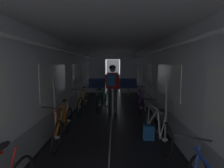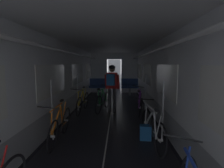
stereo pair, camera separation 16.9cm
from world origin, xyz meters
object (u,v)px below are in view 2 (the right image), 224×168
bench_seat_far_left (98,85)px  bicycle_purple (140,103)px  bench_seat_far_right (130,85)px  bicycle_orange (60,125)px  bicycle_green_in_aisle (103,101)px  bicycle_yellow (83,102)px  person_cyclist_aisle (112,84)px  bicycle_silver (152,128)px  backpack_on_floor (145,132)px

bench_seat_far_left → bicycle_purple: (1.94, -3.73, -0.19)m
bench_seat_far_right → bicycle_orange: (-1.96, -6.07, -0.19)m
bicycle_purple → bicycle_green_in_aisle: bicycle_purple is taller
bicycle_orange → bicycle_yellow: 2.44m
bench_seat_far_left → bicycle_purple: 4.21m
bicycle_yellow → bicycle_green_in_aisle: (0.73, 0.25, 0.00)m
bench_seat_far_left → person_cyclist_aisle: person_cyclist_aisle is taller
bench_seat_far_right → bicycle_yellow: bearing=-118.1°
bench_seat_far_left → bicycle_purple: bearing=-62.5°
bicycle_orange → bench_seat_far_right: bearing=72.1°
bicycle_silver → person_cyclist_aisle: size_ratio=0.98×
bicycle_yellow → bicycle_silver: (2.05, -2.56, 0.00)m
bench_seat_far_right → bicycle_green_in_aisle: size_ratio=0.59×
bench_seat_far_right → person_cyclist_aisle: (-0.87, -3.65, 0.50)m
bicycle_green_in_aisle → backpack_on_floor: bearing=-64.3°
bicycle_purple → bicycle_orange: bicycle_purple is taller
bicycle_silver → backpack_on_floor: 0.37m
bicycle_orange → bicycle_yellow: bicycle_orange is taller
bench_seat_far_right → bicycle_silver: size_ratio=0.58×
bicycle_silver → person_cyclist_aisle: 2.80m
bicycle_yellow → person_cyclist_aisle: 1.27m
bicycle_silver → bicycle_purple: bearing=89.2°
bicycle_yellow → bicycle_green_in_aisle: bicycle_yellow is taller
bicycle_silver → person_cyclist_aisle: (-0.97, 2.54, 0.69)m
bicycle_yellow → person_cyclist_aisle: (1.07, -0.02, 0.69)m
bench_seat_far_left → bicycle_green_in_aisle: bench_seat_far_left is taller
bench_seat_far_left → bench_seat_far_right: bearing=0.0°
person_cyclist_aisle → backpack_on_floor: size_ratio=5.09×
bicycle_silver → backpack_on_floor: (-0.10, 0.28, -0.21)m
bicycle_green_in_aisle → bench_seat_far_right: bearing=70.3°
bicycle_yellow → bench_seat_far_left: bearing=87.8°
bench_seat_far_right → bicycle_orange: bearing=-107.9°
bicycle_orange → bicycle_silver: (2.07, -0.12, 0.00)m
bicycle_orange → bicycle_silver: 2.07m
person_cyclist_aisle → bicycle_yellow: bearing=178.7°
bicycle_green_in_aisle → backpack_on_floor: (1.21, -2.52, -0.21)m
backpack_on_floor → person_cyclist_aisle: bearing=111.1°
bicycle_purple → person_cyclist_aisle: person_cyclist_aisle is taller
bench_seat_far_left → bench_seat_far_right: 1.80m
bicycle_purple → bicycle_yellow: bicycle_purple is taller
bench_seat_far_left → bench_seat_far_right: (1.80, 0.00, 0.00)m
bicycle_yellow → backpack_on_floor: bearing=-49.5°
backpack_on_floor → bench_seat_far_left: bearing=107.0°
bench_seat_far_right → bicycle_purple: 3.73m
bicycle_orange → backpack_on_floor: bearing=4.8°
bench_seat_far_left → person_cyclist_aisle: size_ratio=0.57×
bench_seat_far_left → bicycle_orange: bearing=-91.5°
bicycle_yellow → bicycle_green_in_aisle: 0.77m
bench_seat_far_right → person_cyclist_aisle: person_cyclist_aisle is taller
bicycle_silver → person_cyclist_aisle: person_cyclist_aisle is taller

